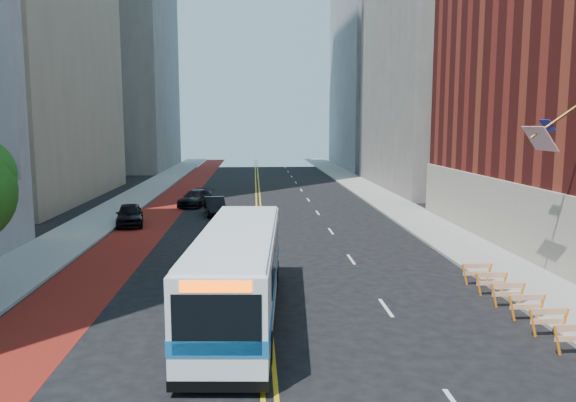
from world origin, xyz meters
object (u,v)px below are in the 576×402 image
(car_a, at_px, (130,215))
(transit_bus, at_px, (239,272))
(car_c, at_px, (196,198))
(car_b, at_px, (215,206))

(car_a, bearing_deg, transit_bus, -77.86)
(transit_bus, relative_size, car_a, 2.73)
(car_a, xyz_separation_m, car_c, (3.75, 9.34, -0.08))
(transit_bus, relative_size, car_b, 2.91)
(car_b, bearing_deg, car_c, 103.44)
(car_b, height_order, car_c, car_b)
(transit_bus, distance_m, car_b, 24.48)
(car_c, bearing_deg, car_b, -51.85)
(car_b, xyz_separation_m, car_c, (-2.02, 4.99, -0.00))
(transit_bus, xyz_separation_m, car_a, (-8.34, 19.97, -0.99))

